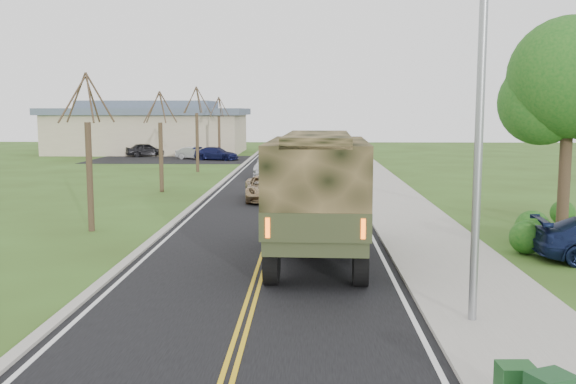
{
  "coord_description": "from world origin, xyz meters",
  "views": [
    {
      "loc": [
        1.39,
        -14.21,
        4.65
      ],
      "look_at": [
        0.68,
        8.11,
        1.8
      ],
      "focal_mm": 40.0,
      "sensor_mm": 36.0,
      "label": 1
    }
  ],
  "objects": [
    {
      "name": "sedan_silver",
      "position": [
        -1.14,
        29.74,
        0.79
      ],
      "size": [
        2.17,
        4.96,
        1.58
      ],
      "primitive_type": "imported",
      "rotation": [
        0.0,
        0.0,
        -0.1
      ],
      "color": "#A5A5AA",
      "rests_on": "ground"
    },
    {
      "name": "lot_car_navy",
      "position": [
        -7.22,
        45.56,
        0.61
      ],
      "size": [
        4.53,
        2.87,
        1.22
      ],
      "primitive_type": "imported",
      "rotation": [
        0.0,
        0.0,
        1.28
      ],
      "color": "#0F133A",
      "rests_on": "ground"
    },
    {
      "name": "military_truck",
      "position": [
        1.69,
        5.2,
        2.28
      ],
      "size": [
        3.02,
        8.06,
        3.98
      ],
      "rotation": [
        0.0,
        0.0,
        -0.03
      ],
      "color": "black",
      "rests_on": "ground"
    },
    {
      "name": "bare_tree_d",
      "position": [
        -7.0,
        46.0,
        2.55
      ],
      "size": [
        1.88,
        2.2,
        5.91
      ],
      "color": "#38281C",
      "rests_on": "ground"
    },
    {
      "name": "commercial_building",
      "position": [
        -15.98,
        55.97,
        2.69
      ],
      "size": [
        25.5,
        21.5,
        5.65
      ],
      "color": "tan",
      "rests_on": "ground"
    },
    {
      "name": "road",
      "position": [
        0.0,
        40.0,
        0.01
      ],
      "size": [
        8.0,
        120.0,
        0.01
      ],
      "primitive_type": "cube",
      "color": "black",
      "rests_on": "ground"
    },
    {
      "name": "lot_car_silver",
      "position": [
        -9.44,
        46.45,
        0.59
      ],
      "size": [
        3.82,
        2.44,
        1.19
      ],
      "primitive_type": "imported",
      "rotation": [
        0.0,
        0.0,
        1.21
      ],
      "color": "#A4A4A9",
      "rests_on": "ground"
    },
    {
      "name": "ground",
      "position": [
        0.0,
        0.0,
        0.0
      ],
      "size": [
        160.0,
        160.0,
        0.0
      ],
      "primitive_type": "plane",
      "color": "#334918",
      "rests_on": "ground"
    },
    {
      "name": "bare_tree_b",
      "position": [
        -7.0,
        22.0,
        2.48
      ],
      "size": [
        1.83,
        2.14,
        5.73
      ],
      "color": "#38281C",
      "rests_on": "ground"
    },
    {
      "name": "leafy_tree",
      "position": [
        11.0,
        10.01,
        5.49
      ],
      "size": [
        4.83,
        4.5,
        8.1
      ],
      "color": "#38281C",
      "rests_on": "ground"
    },
    {
      "name": "lot_car_dark",
      "position": [
        -14.96,
        50.0,
        0.69
      ],
      "size": [
        4.35,
        3.17,
        1.38
      ],
      "primitive_type": "imported",
      "rotation": [
        0.0,
        0.0,
        2.0
      ],
      "color": "black",
      "rests_on": "ground"
    },
    {
      "name": "sidewalk_right",
      "position": [
        5.9,
        40.0,
        0.05
      ],
      "size": [
        3.2,
        120.0,
        0.1
      ],
      "primitive_type": "cube",
      "color": "#9E998E",
      "rests_on": "ground"
    },
    {
      "name": "curb_left",
      "position": [
        -4.15,
        40.0,
        0.05
      ],
      "size": [
        0.3,
        120.0,
        0.1
      ],
      "primitive_type": "cube",
      "color": "#9E998E",
      "rests_on": "ground"
    },
    {
      "name": "bare_tree_a",
      "position": [
        -7.0,
        10.0,
        2.63
      ],
      "size": [
        1.93,
        2.26,
        6.08
      ],
      "color": "#38281C",
      "rests_on": "ground"
    },
    {
      "name": "curb_right",
      "position": [
        4.15,
        40.0,
        0.06
      ],
      "size": [
        0.3,
        120.0,
        0.12
      ],
      "primitive_type": "cube",
      "color": "#9E998E",
      "rests_on": "ground"
    },
    {
      "name": "bare_tree_c",
      "position": [
        -7.0,
        34.0,
        2.78
      ],
      "size": [
        2.04,
        2.39,
        6.42
      ],
      "color": "#38281C",
      "rests_on": "ground"
    },
    {
      "name": "suv_champagne",
      "position": [
        -0.8,
        18.71,
        0.64
      ],
      "size": [
        2.57,
        4.8,
        1.28
      ],
      "primitive_type": "imported",
      "rotation": [
        0.0,
        0.0,
        0.1
      ],
      "color": "#987D56",
      "rests_on": "ground"
    },
    {
      "name": "street_light",
      "position": [
        4.9,
        -0.5,
        4.43
      ],
      "size": [
        1.65,
        0.22,
        8.0
      ],
      "color": "gray",
      "rests_on": "ground"
    }
  ]
}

